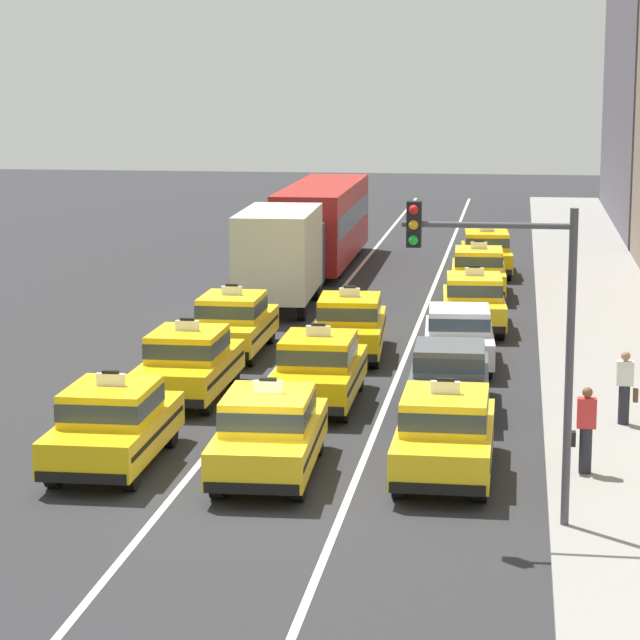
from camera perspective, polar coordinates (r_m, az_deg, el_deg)
name	(u,v)px	position (r m, az deg, el deg)	size (l,w,h in m)	color
ground_plane	(261,496)	(25.85, -2.42, -7.18)	(160.00, 160.00, 0.00)	#2B2B2D
lane_stripe_left_center	(325,310)	(45.33, 0.20, 0.43)	(0.14, 80.00, 0.01)	silver
lane_stripe_center_right	(423,312)	(45.01, 4.24, 0.33)	(0.14, 80.00, 0.01)	silver
sidewalk_curb	(610,345)	(40.07, 11.76, -0.99)	(4.00, 90.00, 0.15)	gray
taxi_left_nearest	(113,423)	(27.71, -8.44, -4.19)	(1.87, 4.58, 1.96)	black
taxi_left_second	(189,362)	(33.18, -5.38, -1.73)	(1.83, 4.56, 1.96)	black
taxi_left_third	(233,323)	(38.24, -3.58, -0.10)	(1.85, 4.57, 1.96)	black
box_truck_left_fourth	(282,253)	(45.61, -1.58, 2.74)	(2.49, 7.04, 3.27)	black
bus_left_fifth	(323,220)	(55.35, 0.12, 4.11)	(2.62, 11.22, 3.22)	black
taxi_center_nearest	(269,432)	(26.81, -2.09, -4.58)	(1.97, 4.62, 1.96)	black
taxi_center_second	(319,368)	(32.36, -0.05, -1.99)	(1.85, 4.57, 1.96)	black
taxi_center_third	(350,325)	(37.87, 1.22, -0.19)	(2.06, 4.65, 1.96)	black
taxi_right_nearest	(445,432)	(26.86, 5.12, -4.58)	(1.84, 4.57, 1.96)	black
sedan_right_second	(449,376)	(31.87, 5.30, -2.28)	(1.87, 4.34, 1.58)	black
sedan_right_third	(459,335)	(36.75, 5.69, -0.61)	(1.99, 4.39, 1.58)	black
taxi_right_fourth	(474,301)	(41.94, 6.29, 0.77)	(2.07, 4.65, 1.96)	black
taxi_right_fifth	(478,271)	(48.14, 6.48, 1.99)	(1.98, 4.62, 1.96)	black
taxi_right_sixth	(486,252)	(53.30, 6.80, 2.78)	(2.08, 4.66, 1.96)	black
pedestrian_mid_block	(625,388)	(30.80, 12.35, -2.72)	(0.47, 0.24, 1.60)	#23232D
pedestrian_by_storefront	(586,430)	(26.95, 10.78, -4.43)	(0.47, 0.24, 1.67)	#23232D
traffic_light_pole	(512,309)	(23.24, 7.84, 0.46)	(2.87, 0.33, 5.58)	#47474C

